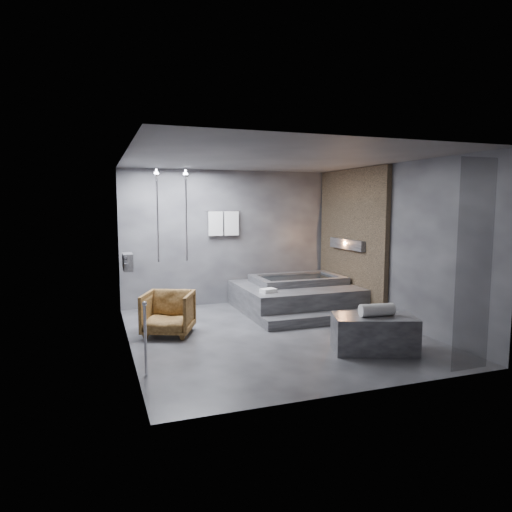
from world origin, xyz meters
name	(u,v)px	position (x,y,z in m)	size (l,w,h in m)	color
room	(290,226)	(0.40, 0.24, 1.73)	(5.00, 5.04, 2.82)	#2A2A2C
tub_deck	(295,297)	(1.05, 1.45, 0.25)	(2.20, 2.00, 0.50)	#2E2E31
tub_step	(323,319)	(1.05, 0.27, 0.09)	(2.20, 0.36, 0.18)	#2E2E31
concrete_bench	(374,333)	(1.03, -1.32, 0.26)	(1.15, 0.63, 0.52)	#2D2D2F
driftwood_chair	(168,313)	(-1.61, 0.51, 0.35)	(0.75, 0.77, 0.70)	#3F270F
rolled_towel	(377,310)	(1.05, -1.34, 0.61)	(0.18, 0.18, 0.50)	silver
deck_towel	(268,291)	(0.26, 0.88, 0.54)	(0.27, 0.20, 0.07)	white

